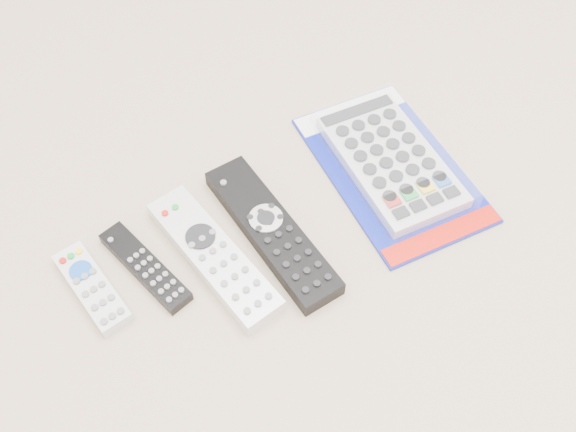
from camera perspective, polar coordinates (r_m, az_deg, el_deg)
remote_small_grey at (r=0.84m, az=-17.02°, el=-6.12°), size 0.05×0.14×0.02m
remote_slim_black at (r=0.84m, az=-12.55°, el=-4.45°), size 0.06×0.16×0.02m
remote_silver_dvd at (r=0.83m, az=-6.60°, el=-3.57°), size 0.07×0.23×0.03m
remote_large_black at (r=0.85m, az=-1.44°, el=-1.35°), size 0.07×0.25×0.03m
jumbo_remote_packaged at (r=0.93m, az=9.16°, el=4.95°), size 0.22×0.32×0.04m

